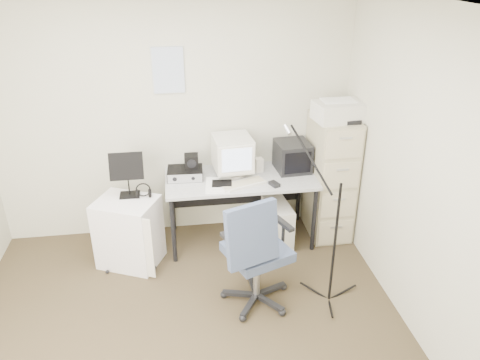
{
  "coord_description": "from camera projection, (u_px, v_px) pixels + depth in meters",
  "views": [
    {
      "loc": [
        0.01,
        -2.72,
        2.78
      ],
      "look_at": [
        0.55,
        0.95,
        0.95
      ],
      "focal_mm": 35.0,
      "sensor_mm": 36.0,
      "label": 1
    }
  ],
  "objects": [
    {
      "name": "floor",
      "position": [
        188.0,
        347.0,
        3.65
      ],
      "size": [
        3.6,
        3.6,
        0.01
      ],
      "primitive_type": "cube",
      "color": "#3F351F",
      "rests_on": "ground"
    },
    {
      "name": "ceiling",
      "position": [
        165.0,
        8.0,
        2.54
      ],
      "size": [
        3.6,
        3.6,
        0.01
      ],
      "primitive_type": "cube",
      "color": "white",
      "rests_on": "ground"
    },
    {
      "name": "wall_back",
      "position": [
        174.0,
        120.0,
        4.69
      ],
      "size": [
        3.6,
        0.02,
        2.5
      ],
      "primitive_type": "cube",
      "color": "beige",
      "rests_on": "ground"
    },
    {
      "name": "wall_right",
      "position": [
        433.0,
        189.0,
        3.33
      ],
      "size": [
        0.02,
        3.6,
        2.5
      ],
      "primitive_type": "cube",
      "color": "beige",
      "rests_on": "ground"
    },
    {
      "name": "wall_calendar",
      "position": [
        168.0,
        70.0,
        4.46
      ],
      "size": [
        0.3,
        0.02,
        0.44
      ],
      "primitive_type": "cube",
      "color": "white",
      "rests_on": "wall_back"
    },
    {
      "name": "filing_cabinet",
      "position": [
        330.0,
        177.0,
        4.88
      ],
      "size": [
        0.4,
        0.6,
        1.3
      ],
      "primitive_type": "cube",
      "color": "gray",
      "rests_on": "floor"
    },
    {
      "name": "printer",
      "position": [
        339.0,
        111.0,
        4.49
      ],
      "size": [
        0.5,
        0.37,
        0.18
      ],
      "primitive_type": "cube",
      "rotation": [
        0.0,
        0.0,
        0.12
      ],
      "color": "#B9B6A6",
      "rests_on": "filing_cabinet"
    },
    {
      "name": "desk",
      "position": [
        241.0,
        209.0,
        4.85
      ],
      "size": [
        1.5,
        0.7,
        0.73
      ],
      "primitive_type": "cube",
      "color": "beige",
      "rests_on": "floor"
    },
    {
      "name": "crt_monitor",
      "position": [
        232.0,
        156.0,
        4.66
      ],
      "size": [
        0.4,
        0.42,
        0.41
      ],
      "primitive_type": "cube",
      "rotation": [
        0.0,
        0.0,
        0.09
      ],
      "color": "#B9B6A6",
      "rests_on": "desk"
    },
    {
      "name": "crt_tv",
      "position": [
        292.0,
        156.0,
        4.8
      ],
      "size": [
        0.35,
        0.37,
        0.3
      ],
      "primitive_type": "cube",
      "rotation": [
        0.0,
        0.0,
        0.07
      ],
      "color": "black",
      "rests_on": "desk"
    },
    {
      "name": "desk_speaker",
      "position": [
        259.0,
        165.0,
        4.79
      ],
      "size": [
        0.09,
        0.09,
        0.14
      ],
      "primitive_type": "cube",
      "rotation": [
        0.0,
        0.0,
        0.15
      ],
      "color": "beige",
      "rests_on": "desk"
    },
    {
      "name": "keyboard",
      "position": [
        243.0,
        184.0,
        4.53
      ],
      "size": [
        0.48,
        0.31,
        0.03
      ],
      "primitive_type": "cube",
      "rotation": [
        0.0,
        0.0,
        0.35
      ],
      "color": "#B9B6A6",
      "rests_on": "desk"
    },
    {
      "name": "mouse",
      "position": [
        274.0,
        184.0,
        4.52
      ],
      "size": [
        0.11,
        0.13,
        0.03
      ],
      "primitive_type": "cube",
      "rotation": [
        0.0,
        0.0,
        0.41
      ],
      "color": "black",
      "rests_on": "desk"
    },
    {
      "name": "radio_receiver",
      "position": [
        185.0,
        173.0,
        4.66
      ],
      "size": [
        0.36,
        0.27,
        0.1
      ],
      "primitive_type": "cube",
      "rotation": [
        0.0,
        0.0,
        -0.05
      ],
      "color": "black",
      "rests_on": "desk"
    },
    {
      "name": "radio_speaker",
      "position": [
        191.0,
        161.0,
        4.64
      ],
      "size": [
        0.14,
        0.13,
        0.14
      ],
      "primitive_type": "cube",
      "rotation": [
        0.0,
        0.0,
        -0.04
      ],
      "color": "black",
      "rests_on": "radio_receiver"
    },
    {
      "name": "papers",
      "position": [
        218.0,
        185.0,
        4.51
      ],
      "size": [
        0.27,
        0.34,
        0.02
      ],
      "primitive_type": "cube",
      "rotation": [
        0.0,
        0.0,
        -0.11
      ],
      "color": "white",
      "rests_on": "desk"
    },
    {
      "name": "pc_tower",
      "position": [
        277.0,
        223.0,
        4.87
      ],
      "size": [
        0.26,
        0.5,
        0.45
      ],
      "primitive_type": "cube",
      "rotation": [
        0.0,
        0.0,
        0.09
      ],
      "color": "#B9B6A6",
      "rests_on": "floor"
    },
    {
      "name": "office_chair",
      "position": [
        257.0,
        250.0,
        3.9
      ],
      "size": [
        0.8,
        0.8,
        1.07
      ],
      "primitive_type": "cube",
      "rotation": [
        0.0,
        0.0,
        0.37
      ],
      "color": "#3B4663",
      "rests_on": "floor"
    },
    {
      "name": "side_cart",
      "position": [
        129.0,
        232.0,
        4.5
      ],
      "size": [
        0.68,
        0.62,
        0.68
      ],
      "primitive_type": "cube",
      "rotation": [
        0.0,
        0.0,
        -0.42
      ],
      "color": "white",
      "rests_on": "floor"
    },
    {
      "name": "music_stand",
      "position": [
        127.0,
        174.0,
        4.35
      ],
      "size": [
        0.31,
        0.17,
        0.45
      ],
      "primitive_type": "cube",
      "rotation": [
        0.0,
        0.0,
        -0.02
      ],
      "color": "black",
      "rests_on": "side_cart"
    },
    {
      "name": "headphones",
      "position": [
        143.0,
        193.0,
        4.4
      ],
      "size": [
        0.2,
        0.2,
        0.03
      ],
      "primitive_type": "torus",
      "rotation": [
        0.0,
        0.0,
        0.38
      ],
      "color": "black",
      "rests_on": "side_cart"
    },
    {
      "name": "mic_stand",
      "position": [
        337.0,
        227.0,
        3.82
      ],
      "size": [
        0.03,
        0.03,
        1.5
      ],
      "primitive_type": "cylinder",
      "rotation": [
        0.0,
        0.0,
        1.88
      ],
      "color": "black",
      "rests_on": "floor"
    }
  ]
}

